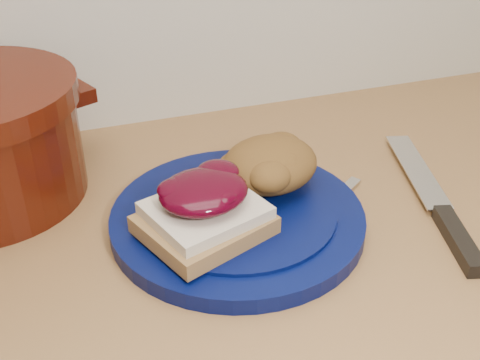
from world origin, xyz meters
name	(u,v)px	position (x,y,z in m)	size (l,w,h in m)	color
plate	(238,219)	(0.05, 1.49, 0.91)	(0.30, 0.30, 0.02)	#040B3C
sandwich	(204,209)	(0.00, 1.46, 0.95)	(0.16, 0.15, 0.06)	olive
stuffing_mound	(270,164)	(0.10, 1.53, 0.95)	(0.12, 0.11, 0.06)	brown
chef_knife	(446,218)	(0.28, 1.41, 0.91)	(0.11, 0.30, 0.02)	black
butter_knife	(323,211)	(0.16, 1.48, 0.90)	(0.18, 0.01, 0.00)	silver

